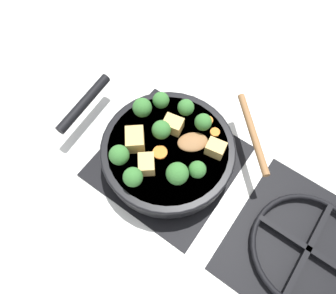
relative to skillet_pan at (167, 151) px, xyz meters
name	(u,v)px	position (x,y,z in m)	size (l,w,h in m)	color
ground_plane	(168,162)	(0.00, 0.00, -0.06)	(2.40, 2.40, 0.00)	silver
front_burner_grate	(168,160)	(0.00, 0.00, -0.04)	(0.31, 0.31, 0.03)	black
rear_burner_grate	(307,250)	(0.00, 0.36, -0.04)	(0.31, 0.31, 0.03)	black
skillet_pan	(167,151)	(0.00, 0.00, 0.00)	(0.30, 0.41, 0.05)	black
wooden_spoon	(225,137)	(-0.09, 0.09, 0.03)	(0.22, 0.22, 0.02)	olive
tofu_cube_center_large	(216,148)	(-0.05, 0.09, 0.04)	(0.04, 0.03, 0.03)	tan
tofu_cube_near_handle	(173,125)	(-0.04, -0.02, 0.04)	(0.04, 0.03, 0.03)	tan
tofu_cube_east_chunk	(135,140)	(0.03, -0.06, 0.04)	(0.05, 0.04, 0.04)	tan
tofu_cube_west_chunk	(146,164)	(0.07, -0.01, 0.04)	(0.04, 0.03, 0.03)	tan
broccoli_floret_near_spoon	(133,177)	(0.11, -0.01, 0.05)	(0.04, 0.04, 0.05)	#709956
broccoli_floret_center_top	(119,155)	(0.09, -0.06, 0.05)	(0.04, 0.04, 0.05)	#709956
broccoli_floret_east_rim	(197,170)	(0.02, 0.09, 0.05)	(0.04, 0.04, 0.04)	#709956
broccoli_floret_west_rim	(161,100)	(-0.08, -0.07, 0.05)	(0.04, 0.04, 0.05)	#709956
broccoli_floret_north_edge	(142,108)	(-0.04, -0.09, 0.05)	(0.04, 0.04, 0.05)	#709956
broccoli_floret_south_cluster	(161,130)	(-0.01, -0.03, 0.05)	(0.04, 0.04, 0.05)	#709956
broccoli_floret_mid_floret	(177,174)	(0.05, 0.06, 0.05)	(0.05, 0.05, 0.05)	#709956
broccoli_floret_small_inner	(186,108)	(-0.09, -0.01, 0.05)	(0.04, 0.04, 0.05)	#709956
broccoli_floret_tall_stem	(203,122)	(-0.08, 0.04, 0.05)	(0.04, 0.04, 0.05)	#709956
carrot_slice_orange_thin	(215,132)	(-0.09, 0.07, 0.03)	(0.02, 0.02, 0.01)	orange
carrot_slice_near_center	(208,120)	(-0.11, 0.04, 0.03)	(0.02, 0.02, 0.01)	orange
carrot_slice_edge_slice	(160,152)	(0.02, 0.00, 0.03)	(0.03, 0.03, 0.01)	orange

